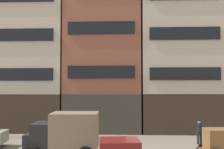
{
  "coord_description": "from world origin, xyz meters",
  "views": [
    {
      "loc": [
        -1.41,
        -14.67,
        4.32
      ],
      "look_at": [
        -2.15,
        2.04,
        5.0
      ],
      "focal_mm": 40.24,
      "sensor_mm": 36.0,
      "label": 1
    }
  ],
  "objects": [
    {
      "name": "building_far_left",
      "position": [
        -10.71,
        10.19,
        9.06
      ],
      "size": [
        8.02,
        6.76,
        18.03
      ],
      "color": "#33281E",
      "rests_on": "ground_plane"
    },
    {
      "name": "building_center_right",
      "position": [
        3.89,
        10.19,
        9.02
      ],
      "size": [
        7.67,
        6.76,
        17.95
      ],
      "color": "#33281E",
      "rests_on": "ground_plane"
    },
    {
      "name": "delivery_truck_near",
      "position": [
        -4.92,
        0.49,
        1.42
      ],
      "size": [
        4.42,
        2.28,
        2.62
      ],
      "color": "black",
      "rests_on": "ground_plane"
    },
    {
      "name": "building_center_left",
      "position": [
        -3.32,
        10.19,
        7.85
      ],
      "size": [
        7.47,
        6.76,
        15.61
      ],
      "color": "#38332D",
      "rests_on": "ground_plane"
    },
    {
      "name": "pedestrian_officer",
      "position": [
        4.12,
        3.94,
        0.98
      ],
      "size": [
        0.49,
        0.49,
        1.79
      ],
      "color": "black",
      "rests_on": "ground_plane"
    }
  ]
}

